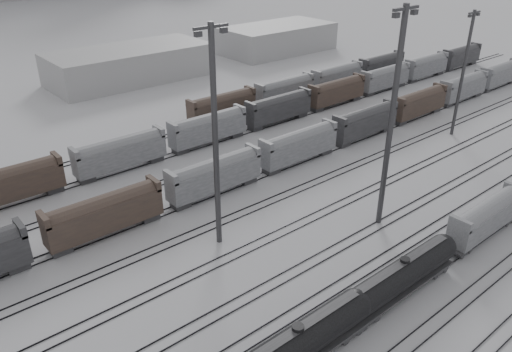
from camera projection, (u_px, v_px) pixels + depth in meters
ground at (443, 273)px, 56.90m from camera, size 900.00×900.00×0.00m
tracks at (330, 212)px, 68.86m from camera, size 220.00×71.50×0.16m
tank_car_a at (297, 345)px, 43.61m from camera, size 18.80×3.13×4.65m
tank_car_b at (403, 275)px, 52.48m from camera, size 18.05×3.01×4.46m
hopper_car_a at (487, 216)px, 62.20m from camera, size 13.94×2.77×4.99m
light_mast_b at (215, 136)px, 56.21m from camera, size 4.28×0.69×26.77m
light_mast_c at (392, 117)px, 59.95m from camera, size 4.47×0.72×27.94m
light_mast_d at (463, 72)px, 89.11m from camera, size 3.63×0.58×22.68m
bg_string_near at (299, 147)px, 82.14m from camera, size 151.00×3.00×5.60m
bg_string_mid at (279, 109)px, 98.83m from camera, size 151.00×3.00×5.60m
bg_string_far at (312, 84)px, 114.31m from camera, size 66.00×3.00×5.60m
warehouse_mid at (130, 64)px, 125.93m from camera, size 40.00×18.00×8.00m
warehouse_right at (277, 38)px, 154.51m from camera, size 35.00×18.00×8.00m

